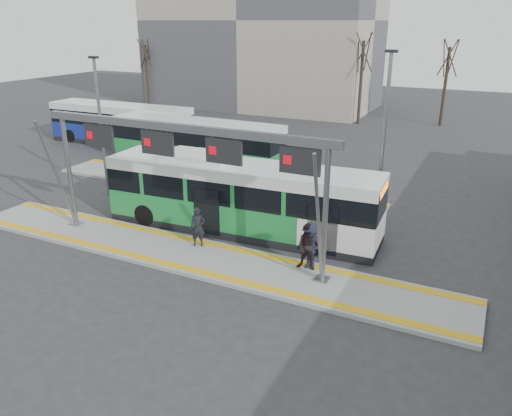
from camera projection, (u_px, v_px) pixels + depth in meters
The scene contains 18 objects.
ground at pixel (191, 257), 20.26m from camera, with size 120.00×120.00×0.00m, color #2D2D30.
platform_main at pixel (191, 255), 20.24m from camera, with size 22.00×3.00×0.15m, color gray.
platform_second at pixel (209, 186), 28.60m from camera, with size 20.00×3.00×0.15m, color gray.
tactile_main at pixel (190, 253), 20.21m from camera, with size 22.00×2.65×0.02m.
tactile_second at pixel (219, 180), 29.54m from camera, with size 20.00×0.35×0.02m.
gantry at pixel (182, 151), 19.10m from camera, with size 13.00×1.68×5.20m.
apartment_block at pixel (263, 18), 53.00m from camera, with size 24.50×12.50×18.40m.
hero_bus at pixel (240, 198), 22.31m from camera, with size 12.59×3.39×3.42m.
bg_bus_green at pixel (197, 143), 32.61m from camera, with size 11.92×2.74×2.97m.
bg_bus_blue at pixel (121, 125), 38.19m from camera, with size 11.69×2.86×3.03m.
passenger_a at pixel (198, 227), 20.65m from camera, with size 0.61×0.40×1.67m, color black.
passenger_b at pixel (309, 247), 18.64m from camera, with size 0.90×0.70×1.84m, color black.
passenger_c at pixel (310, 246), 18.70m from camera, with size 1.20×0.69×1.85m, color #1A1C2F.
tree_left at pixel (363, 53), 44.13m from camera, with size 1.40×1.40×8.32m.
tree_mid at pixel (449, 58), 43.52m from camera, with size 1.40×1.40×7.76m.
tree_far at pixel (145, 54), 53.36m from camera, with size 1.40×1.40×7.43m.
lamp_west at pixel (101, 124), 26.06m from camera, with size 0.50×0.25×7.34m.
lamp_east at pixel (383, 140), 21.35m from camera, with size 0.50×0.25×7.91m.
Camera 1 is at (10.47, -15.19, 9.02)m, focal length 35.00 mm.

